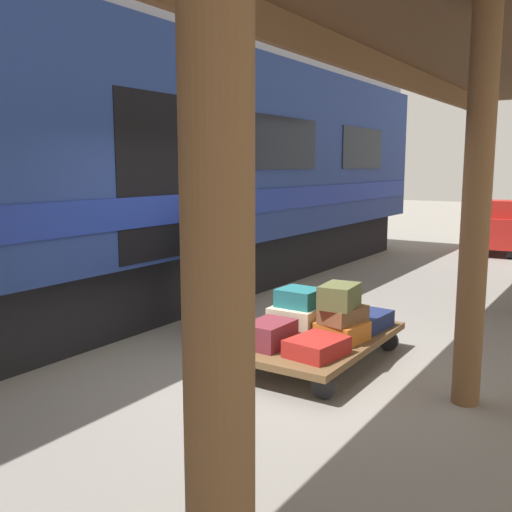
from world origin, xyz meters
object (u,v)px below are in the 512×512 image
suitcase_cream_canvas (297,319)px  suitcase_olive_duffel (339,296)px  train_car (67,168)px  suitcase_maroon_trunk (324,301)px  suitcase_red_plastic (317,347)px  suitcase_brown_leather (343,315)px  suitcase_teal_softside (299,298)px  porter_by_door (205,260)px  luggage_cart (319,340)px  baggage_tug (496,228)px  porter_in_overalls (227,270)px  suitcase_navy_fabric (363,320)px  suitcase_orange_carryall (342,331)px  suitcase_burgundy_valise (270,334)px  suitcase_slate_roller (321,314)px

suitcase_cream_canvas → suitcase_olive_duffel: (-0.51, 0.03, 0.33)m
train_car → suitcase_maroon_trunk: (-3.41, -0.81, -1.52)m
suitcase_red_plastic → suitcase_brown_leather: size_ratio=1.12×
suitcase_teal_softside → suitcase_brown_leather: (-0.52, 0.01, -0.11)m
suitcase_maroon_trunk → porter_by_door: porter_by_door is taller
suitcase_cream_canvas → suitcase_olive_duffel: size_ratio=1.10×
train_car → luggage_cart: train_car is taller
suitcase_olive_duffel → baggage_tug: (0.22, -9.23, -0.15)m
suitcase_maroon_trunk → suitcase_olive_duffel: bearing=127.1°
suitcase_teal_softside → porter_in_overalls: size_ratio=0.25×
suitcase_navy_fabric → baggage_tug: baggage_tug is taller
suitcase_cream_canvas → suitcase_navy_fabric: (-0.53, -0.57, -0.06)m
suitcase_orange_carryall → baggage_tug: (0.24, -9.20, 0.23)m
suitcase_burgundy_valise → suitcase_teal_softside: 0.64m
suitcase_navy_fabric → train_car: bearing=11.3°
suitcase_teal_softside → baggage_tug: 9.18m
suitcase_brown_leather → porter_by_door: (2.00, -0.27, 0.35)m
suitcase_burgundy_valise → suitcase_red_plastic: bearing=180.0°
suitcase_cream_canvas → suitcase_navy_fabric: 0.78m
luggage_cart → porter_by_door: (1.73, -0.27, 0.67)m
suitcase_olive_duffel → suitcase_teal_softside: bearing=-5.9°
train_car → suitcase_slate_roller: (-3.38, -0.78, -1.68)m
porter_in_overalls → train_car: bearing=1.7°
train_car → porter_in_overalls: size_ratio=10.73×
suitcase_maroon_trunk → porter_in_overalls: (0.86, 0.74, 0.39)m
suitcase_navy_fabric → suitcase_red_plastic: 1.13m
train_car → porter_in_overalls: 2.79m
train_car → suitcase_teal_softside: (-3.40, -0.23, -1.38)m
suitcase_brown_leather → suitcase_slate_roller: bearing=-46.3°
suitcase_slate_roller → baggage_tug: (-0.29, -8.63, 0.25)m
suitcase_cream_canvas → suitcase_navy_fabric: size_ratio=0.84×
porter_by_door → baggage_tug: (-1.75, -8.92, -0.30)m
suitcase_red_plastic → porter_by_door: 2.23m
luggage_cart → baggage_tug: (-0.02, -9.20, 0.37)m
train_car → porter_by_door: 2.28m
suitcase_teal_softside → porter_by_door: size_ratio=0.25×
suitcase_brown_leather → suitcase_orange_carryall: bearing=48.0°
suitcase_brown_leather → porter_in_overalls: 1.42m
suitcase_burgundy_valise → suitcase_maroon_trunk: size_ratio=1.14×
suitcase_slate_roller → suitcase_brown_leather: suitcase_brown_leather is taller
suitcase_slate_roller → suitcase_navy_fabric: bearing=180.0°
suitcase_slate_roller → suitcase_burgundy_valise: suitcase_burgundy_valise is taller
suitcase_brown_leather → suitcase_red_plastic: bearing=89.3°
suitcase_maroon_trunk → suitcase_cream_canvas: bearing=87.3°
suitcase_slate_roller → suitcase_burgundy_valise: size_ratio=0.95×
suitcase_slate_roller → suitcase_teal_softside: (-0.01, 0.55, 0.30)m
train_car → suitcase_red_plastic: size_ratio=33.25×
suitcase_olive_duffel → porter_by_door: porter_by_door is taller
suitcase_cream_canvas → baggage_tug: 9.20m
luggage_cart → porter_by_door: 1.87m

